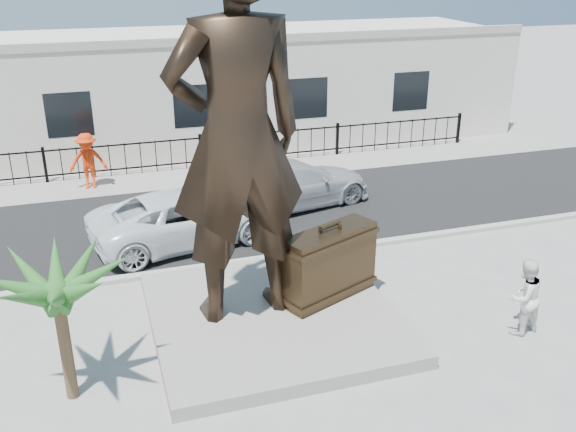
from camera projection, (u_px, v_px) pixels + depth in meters
name	position (u px, v px, depth m)	size (l,w,h in m)	color
ground	(318.00, 357.00, 12.96)	(100.00, 100.00, 0.00)	#9E9991
street	(230.00, 214.00, 19.99)	(40.00, 7.00, 0.01)	black
curb	(259.00, 260.00, 16.89)	(40.00, 0.25, 0.12)	#A5A399
far_sidewalk	(205.00, 174.00, 23.51)	(40.00, 2.50, 0.02)	#9E9991
plinth	(273.00, 317.00, 14.08)	(5.20, 5.20, 0.30)	gray
fence	(201.00, 152.00, 23.99)	(22.00, 0.10, 1.20)	black
building	(180.00, 88.00, 27.07)	(28.00, 7.00, 4.40)	silver
statue	(237.00, 137.00, 12.60)	(2.85, 1.87, 7.82)	black
suitcase	(329.00, 264.00, 14.35)	(2.31, 0.73, 1.62)	#342616
tourist	(524.00, 297.00, 13.49)	(0.83, 0.65, 1.72)	white
car_white	(186.00, 217.00, 17.81)	(2.43, 5.28, 1.47)	white
car_silver	(295.00, 184.00, 20.38)	(2.04, 5.01, 1.45)	#AFB2B4
worker	(88.00, 161.00, 21.77)	(1.24, 0.71, 1.92)	red
palm_tree	(73.00, 396.00, 11.83)	(1.80, 1.80, 3.20)	#255A20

